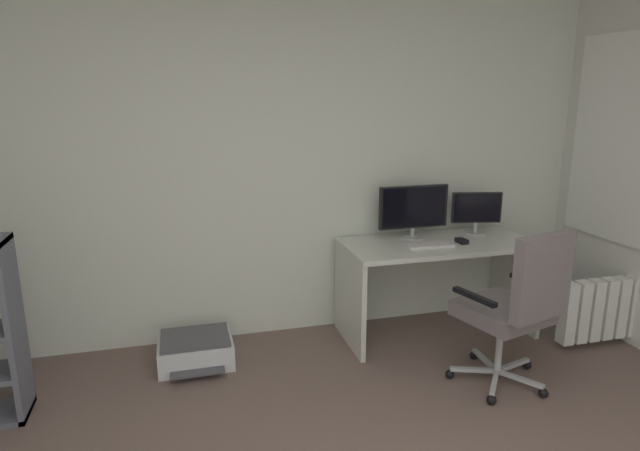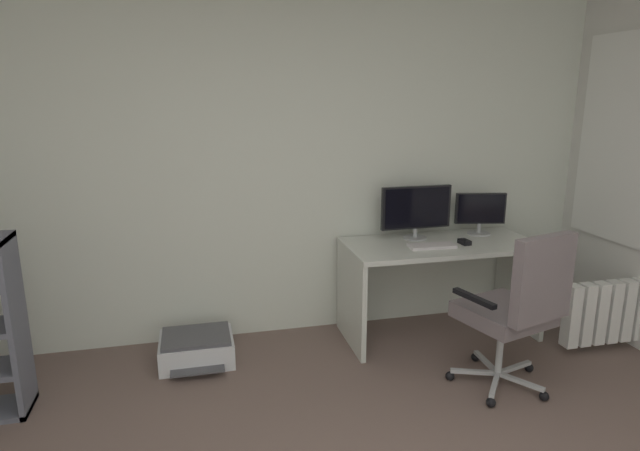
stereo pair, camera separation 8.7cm
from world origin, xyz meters
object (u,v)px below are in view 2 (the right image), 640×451
at_px(radiator, 625,310).
at_px(monitor_secondary, 480,211).
at_px(desk, 440,267).
at_px(computer_mouse, 464,242).
at_px(keyboard, 432,246).
at_px(office_chair, 517,305).
at_px(printer, 197,348).
at_px(monitor_main, 416,209).

bearing_deg(radiator, monitor_secondary, 140.40).
distance_m(desk, radiator, 1.36).
height_order(computer_mouse, radiator, computer_mouse).
bearing_deg(keyboard, monitor_secondary, 28.67).
xyz_separation_m(desk, monitor_secondary, (0.40, 0.16, 0.39)).
relative_size(monitor_secondary, keyboard, 1.15).
relative_size(monitor_secondary, office_chair, 0.37).
distance_m(printer, radiator, 3.10).
distance_m(desk, printer, 1.88).
height_order(computer_mouse, office_chair, office_chair).
relative_size(monitor_main, printer, 1.11).
bearing_deg(computer_mouse, desk, 144.65).
height_order(desk, keyboard, keyboard).
bearing_deg(monitor_secondary, radiator, -39.60).
xyz_separation_m(computer_mouse, printer, (-1.97, 0.07, -0.66)).
distance_m(keyboard, printer, 1.83).
distance_m(monitor_secondary, printer, 2.38).
distance_m(desk, monitor_main, 0.48).
bearing_deg(computer_mouse, monitor_main, 135.48).
height_order(monitor_main, keyboard, monitor_main).
xyz_separation_m(keyboard, computer_mouse, (0.27, 0.02, 0.01)).
bearing_deg(printer, radiator, -9.57).
bearing_deg(monitor_secondary, keyboard, -153.74).
bearing_deg(desk, monitor_secondary, 21.32).
distance_m(computer_mouse, printer, 2.08).
xyz_separation_m(desk, computer_mouse, (0.14, -0.08, 0.21)).
relative_size(computer_mouse, radiator, 0.10).
bearing_deg(office_chair, computer_mouse, 85.52).
bearing_deg(monitor_secondary, computer_mouse, -136.81).
relative_size(monitor_main, keyboard, 1.64).
height_order(monitor_main, computer_mouse, monitor_main).
relative_size(computer_mouse, printer, 0.20).
xyz_separation_m(keyboard, radiator, (1.35, -0.42, -0.46)).
height_order(monitor_main, radiator, monitor_main).
distance_m(monitor_secondary, office_chair, 1.13).
relative_size(office_chair, printer, 2.09).
bearing_deg(monitor_secondary, office_chair, -107.14).
bearing_deg(office_chair, desk, 95.39).
bearing_deg(keyboard, desk, 41.64).
bearing_deg(monitor_main, office_chair, -77.37).
bearing_deg(desk, computer_mouse, -30.17).
height_order(monitor_main, monitor_secondary, monitor_main).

